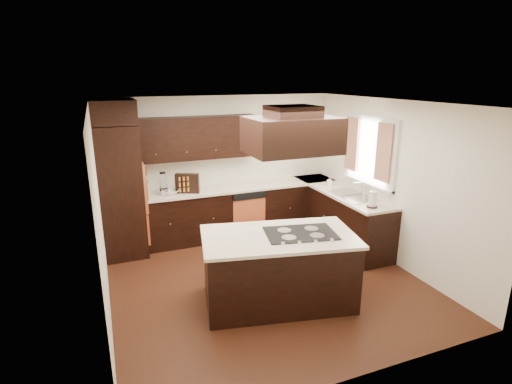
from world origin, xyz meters
The scene contains 30 objects.
floor centered at (0.00, 0.00, -0.01)m, with size 4.20×4.20×0.02m, color #4F2715.
ceiling centered at (0.00, 0.00, 2.51)m, with size 4.20×4.20×0.02m, color white.
wall_back centered at (0.00, 2.11, 1.25)m, with size 4.20×0.02×2.50m, color #EDE7CD.
wall_front centered at (0.00, -2.11, 1.25)m, with size 4.20×0.02×2.50m, color #EDE7CD.
wall_left centered at (-2.11, 0.00, 1.25)m, with size 0.02×4.20×2.50m, color #EDE7CD.
wall_right centered at (2.11, 0.00, 1.25)m, with size 0.02×4.20×2.50m, color #EDE7CD.
oven_column centered at (-1.78, 1.71, 1.06)m, with size 0.65×0.75×2.12m, color black.
wall_oven_face centered at (-1.43, 1.71, 1.12)m, with size 0.05×0.62×0.78m, color #D86234.
base_cabinets_back centered at (0.03, 1.80, 0.44)m, with size 2.93×0.60×0.88m, color black.
base_cabinets_right centered at (1.80, 0.90, 0.44)m, with size 0.60×2.40×0.88m, color black.
countertop_back centered at (0.03, 1.79, 0.90)m, with size 2.93×0.63×0.04m, color beige.
countertop_right centered at (1.79, 0.90, 0.90)m, with size 0.63×2.40×0.04m, color beige.
upper_cabinets centered at (-0.43, 1.93, 1.81)m, with size 2.00×0.34×0.72m, color black.
dishwasher_front centered at (0.33, 1.50, 0.40)m, with size 0.60×0.05×0.72m, color #D86234.
window_frame centered at (2.07, 0.55, 1.65)m, with size 0.06×1.32×1.12m, color silver.
window_pane centered at (2.10, 0.55, 1.65)m, with size 0.00×1.20×1.00m, color white.
curtain_left centered at (2.01, 0.13, 1.70)m, with size 0.02×0.34×0.90m, color beige.
curtain_right centered at (2.01, 0.97, 1.70)m, with size 0.02×0.34×0.90m, color beige.
sink_rim centered at (1.80, 0.55, 0.92)m, with size 0.52×0.84×0.01m, color silver.
island centered at (-0.05, -0.55, 0.44)m, with size 1.84×1.00×0.88m, color black.
island_top centered at (-0.05, -0.55, 0.90)m, with size 1.91×1.07×0.04m, color beige.
cooktop centered at (0.22, -0.61, 0.93)m, with size 0.87×0.58×0.01m, color black.
range_hood centered at (0.10, -0.55, 2.16)m, with size 1.05×0.72×0.42m, color black.
hood_duct centered at (0.10, -0.55, 2.44)m, with size 0.55×0.50×0.13m, color black.
blender_base centered at (-1.10, 1.77, 0.97)m, with size 0.15×0.15×0.10m, color silver.
blender_pitcher centered at (-1.10, 1.77, 1.15)m, with size 0.13×0.13×0.26m, color silver.
spice_rack centered at (-0.70, 1.71, 1.09)m, with size 0.40×0.10×0.33m, color black.
mixing_bowl centered at (-0.99, 1.75, 0.95)m, with size 0.28×0.28×0.07m, color silver.
soap_bottle centered at (1.76, 1.21, 1.00)m, with size 0.07×0.07×0.16m, color silver.
paper_towel centered at (1.71, -0.08, 1.05)m, with size 0.12×0.12×0.25m, color silver.
Camera 1 is at (-2.02, -4.74, 2.84)m, focal length 28.00 mm.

